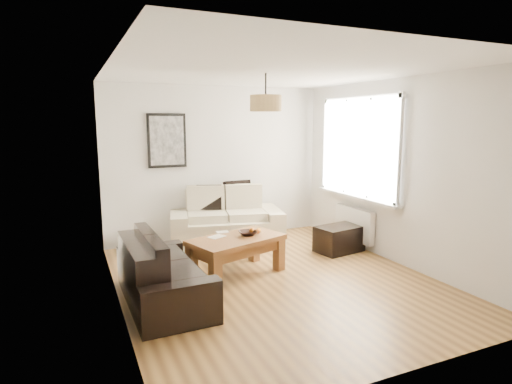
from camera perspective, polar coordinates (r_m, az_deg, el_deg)
name	(u,v)px	position (r m, az deg, el deg)	size (l,w,h in m)	color
floor	(275,280)	(5.54, 2.58, -11.72)	(4.50, 4.50, 0.00)	brown
ceiling	(277,70)	(5.20, 2.80, 16.05)	(3.80, 4.50, 0.00)	white
wall_back	(217,163)	(7.28, -5.30, 3.88)	(3.80, 0.04, 2.60)	silver
wall_front	(410,216)	(3.39, 20.02, -3.03)	(3.80, 0.04, 2.60)	silver
wall_left	(114,189)	(4.69, -18.55, 0.37)	(0.04, 4.50, 2.60)	silver
wall_right	(396,172)	(6.30, 18.34, 2.58)	(0.04, 4.50, 2.60)	silver
window_bay	(359,148)	(6.86, 13.72, 5.83)	(0.14, 1.90, 1.60)	white
radiator	(354,224)	(7.01, 13.07, -4.17)	(0.10, 0.90, 0.52)	white
poster	(167,141)	(7.00, -11.91, 6.78)	(0.62, 0.04, 0.87)	black
pendant_shade	(266,103)	(5.44, 1.31, 11.86)	(0.40, 0.40, 0.20)	tan
loveseat_cream	(226,218)	(6.98, -4.06, -3.46)	(1.79, 0.98, 0.89)	beige
sofa_leather	(164,271)	(4.92, -12.34, -10.32)	(1.64, 0.80, 0.71)	black
coffee_table	(237,256)	(5.66, -2.63, -8.56)	(1.23, 0.67, 0.50)	brown
ottoman	(339,239)	(6.75, 11.11, -6.21)	(0.70, 0.45, 0.40)	black
cushion_left	(209,198)	(7.05, -6.33, -0.75)	(0.41, 0.13, 0.41)	black
cushion_right	(238,194)	(7.21, -2.44, -0.28)	(0.46, 0.14, 0.46)	black
fruit_bowl	(248,233)	(5.67, -1.10, -5.56)	(0.25, 0.25, 0.06)	black
orange_a	(258,231)	(5.73, 0.22, -5.31)	(0.06, 0.06, 0.06)	orange
orange_b	(259,230)	(5.78, 0.37, -5.17)	(0.06, 0.06, 0.06)	#FC9E15
orange_c	(252,230)	(5.77, -0.54, -5.20)	(0.07, 0.07, 0.07)	orange
papers	(217,237)	(5.63, -5.31, -6.01)	(0.22, 0.15, 0.01)	silver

